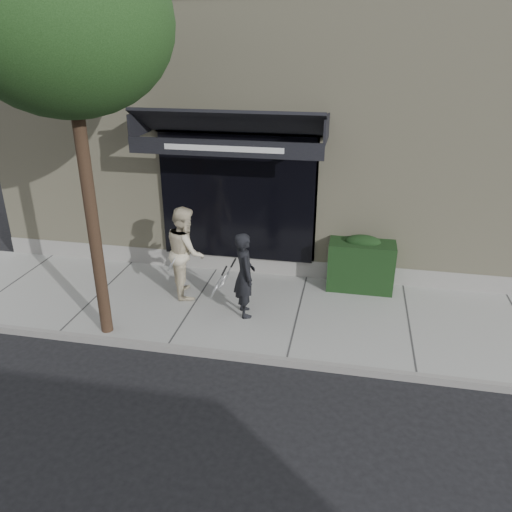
% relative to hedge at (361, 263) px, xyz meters
% --- Properties ---
extents(ground, '(80.00, 80.00, 0.00)m').
position_rel_hedge_xyz_m(ground, '(-1.10, -1.25, -0.66)').
color(ground, black).
rests_on(ground, ground).
extents(sidewalk, '(20.00, 3.00, 0.12)m').
position_rel_hedge_xyz_m(sidewalk, '(-1.10, -1.25, -0.60)').
color(sidewalk, '#9D9E98').
rests_on(sidewalk, ground).
extents(curb, '(20.00, 0.10, 0.14)m').
position_rel_hedge_xyz_m(curb, '(-1.10, -2.80, -0.59)').
color(curb, gray).
rests_on(curb, ground).
extents(building_facade, '(14.30, 8.04, 5.64)m').
position_rel_hedge_xyz_m(building_facade, '(-1.11, 3.71, 2.08)').
color(building_facade, '#BAB28E').
rests_on(building_facade, ground).
extents(hedge, '(1.30, 0.70, 1.14)m').
position_rel_hedge_xyz_m(hedge, '(0.00, 0.00, 0.00)').
color(hedge, black).
rests_on(hedge, sidewalk).
extents(street_tree, '(3.00, 3.00, 6.28)m').
position_rel_hedge_xyz_m(street_tree, '(-4.30, -2.55, 4.32)').
color(street_tree, black).
rests_on(street_tree, ground).
extents(pedestrian_front, '(0.85, 0.88, 1.59)m').
position_rel_hedge_xyz_m(pedestrian_front, '(-2.07, -1.52, 0.26)').
color(pedestrian_front, black).
rests_on(pedestrian_front, sidewalk).
extents(pedestrian_back, '(0.98, 1.08, 1.80)m').
position_rel_hedge_xyz_m(pedestrian_back, '(-3.37, -0.92, 0.36)').
color(pedestrian_back, beige).
rests_on(pedestrian_back, sidewalk).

